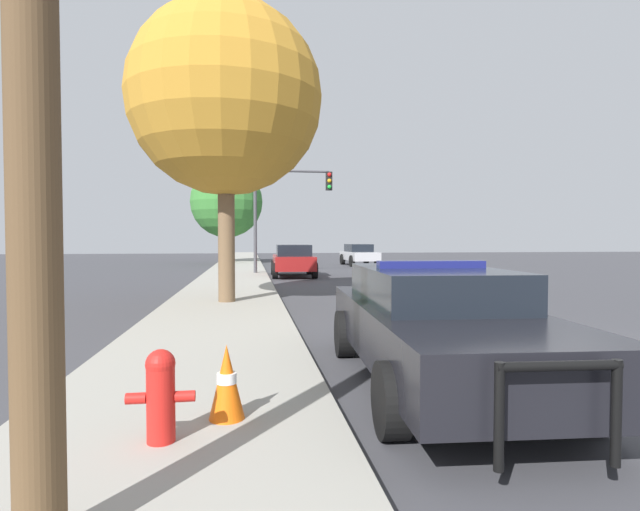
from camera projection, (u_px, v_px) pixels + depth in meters
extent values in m
plane|color=#3D3D42|center=(558.00, 359.00, 7.26)|extent=(110.00, 110.00, 0.00)
cube|color=#99968C|center=(200.00, 368.00, 6.54)|extent=(3.00, 110.00, 0.13)
cube|color=black|center=(437.00, 331.00, 5.97)|extent=(2.13, 5.06, 0.62)
cube|color=black|center=(431.00, 285.00, 6.20)|extent=(1.74, 2.67, 0.43)
cylinder|color=black|center=(588.00, 394.00, 4.53)|extent=(0.28, 0.70, 0.68)
cylinder|color=black|center=(391.00, 400.00, 4.38)|extent=(0.28, 0.70, 0.68)
cylinder|color=black|center=(463.00, 332.00, 7.59)|extent=(0.28, 0.70, 0.68)
cylinder|color=black|center=(344.00, 334.00, 7.44)|extent=(0.28, 0.70, 0.68)
cylinder|color=black|center=(616.00, 413.00, 3.42)|extent=(0.07, 0.07, 0.74)
cylinder|color=black|center=(499.00, 417.00, 3.35)|extent=(0.07, 0.07, 0.74)
cylinder|color=black|center=(559.00, 366.00, 3.38)|extent=(0.88, 0.12, 0.07)
cube|color=navy|center=(431.00, 264.00, 6.19)|extent=(1.34, 0.28, 0.09)
cube|color=navy|center=(512.00, 327.00, 6.05)|extent=(0.21, 3.57, 0.17)
cylinder|color=red|center=(161.00, 405.00, 3.99)|extent=(0.22, 0.22, 0.60)
sphere|color=red|center=(160.00, 364.00, 3.98)|extent=(0.24, 0.24, 0.24)
cylinder|color=red|center=(136.00, 398.00, 3.96)|extent=(0.16, 0.09, 0.09)
cylinder|color=red|center=(185.00, 396.00, 4.01)|extent=(0.16, 0.09, 0.09)
cylinder|color=#424247|center=(255.00, 220.00, 23.95)|extent=(0.16, 0.16, 5.06)
cylinder|color=#424247|center=(292.00, 171.00, 24.13)|extent=(3.59, 0.11, 0.11)
cube|color=black|center=(329.00, 181.00, 24.40)|extent=(0.30, 0.24, 0.90)
sphere|color=red|center=(329.00, 175.00, 24.26)|extent=(0.20, 0.20, 0.20)
sphere|color=orange|center=(329.00, 181.00, 24.27)|extent=(0.20, 0.20, 0.20)
sphere|color=green|center=(329.00, 187.00, 24.28)|extent=(0.20, 0.20, 0.20)
cube|color=maroon|center=(293.00, 262.00, 23.24)|extent=(1.88, 4.19, 0.62)
cube|color=black|center=(293.00, 250.00, 23.02)|extent=(1.59, 2.19, 0.51)
cylinder|color=black|center=(274.00, 268.00, 24.43)|extent=(0.26, 0.71, 0.71)
cylinder|color=black|center=(309.00, 267.00, 24.63)|extent=(0.26, 0.71, 0.71)
cylinder|color=black|center=(275.00, 271.00, 21.88)|extent=(0.26, 0.71, 0.71)
cylinder|color=black|center=(315.00, 271.00, 22.08)|extent=(0.26, 0.71, 0.71)
cube|color=#B7B7BC|center=(359.00, 256.00, 33.00)|extent=(1.86, 4.36, 0.55)
cube|color=black|center=(359.00, 248.00, 33.20)|extent=(1.55, 2.29, 0.50)
cylinder|color=black|center=(377.00, 261.00, 31.85)|extent=(0.27, 0.73, 0.72)
cylinder|color=black|center=(352.00, 261.00, 31.55)|extent=(0.27, 0.73, 0.72)
cylinder|color=black|center=(366.00, 259.00, 34.47)|extent=(0.27, 0.73, 0.72)
cylinder|color=black|center=(343.00, 259.00, 34.17)|extent=(0.27, 0.73, 0.72)
cylinder|color=brown|center=(226.00, 227.00, 12.90)|extent=(0.43, 0.43, 3.87)
sphere|color=#B77F28|center=(226.00, 98.00, 12.79)|extent=(4.97, 4.97, 4.97)
cylinder|color=brown|center=(227.00, 242.00, 35.48)|extent=(0.47, 0.47, 2.87)
sphere|color=#387A33|center=(227.00, 202.00, 35.38)|extent=(5.09, 5.09, 5.09)
cone|color=orange|center=(227.00, 382.00, 4.50)|extent=(0.32, 0.32, 0.67)
cylinder|color=white|center=(227.00, 378.00, 4.50)|extent=(0.18, 0.18, 0.09)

